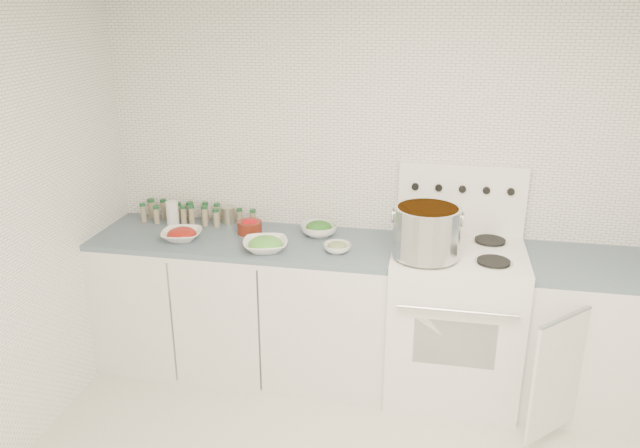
{
  "coord_description": "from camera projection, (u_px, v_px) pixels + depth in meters",
  "views": [
    {
      "loc": [
        0.32,
        -2.24,
        2.3
      ],
      "look_at": [
        -0.33,
        1.14,
        1.05
      ],
      "focal_mm": 35.0,
      "sensor_mm": 36.0,
      "label": 1
    }
  ],
  "objects": [
    {
      "name": "counter_right",
      "position": [
        598.0,
        336.0,
        3.62
      ],
      "size": [
        0.89,
        0.91,
        0.9
      ],
      "color": "white",
      "rests_on": "ground"
    },
    {
      "name": "stock_pot",
      "position": [
        427.0,
        230.0,
        3.42
      ],
      "size": [
        0.39,
        0.37,
        0.28
      ],
      "rotation": [
        0.0,
        0.0,
        0.34
      ],
      "color": "silver",
      "rests_on": "stove"
    },
    {
      "name": "bowl_pepper",
      "position": [
        250.0,
        226.0,
        3.92
      ],
      "size": [
        0.16,
        0.16,
        0.1
      ],
      "color": "#621D10",
      "rests_on": "counter_left"
    },
    {
      "name": "room_walls",
      "position": [
        349.0,
        204.0,
        2.38
      ],
      "size": [
        3.54,
        3.04,
        2.52
      ],
      "color": "white",
      "rests_on": "ground"
    },
    {
      "name": "counter_left",
      "position": [
        246.0,
        303.0,
        4.0
      ],
      "size": [
        1.85,
        0.62,
        0.9
      ],
      "color": "white",
      "rests_on": "ground"
    },
    {
      "name": "spice_cluster",
      "position": [
        190.0,
        213.0,
        4.1
      ],
      "size": [
        0.77,
        0.16,
        0.14
      ],
      "color": "gray",
      "rests_on": "counter_left"
    },
    {
      "name": "bowl_snowpea",
      "position": [
        265.0,
        245.0,
        3.65
      ],
      "size": [
        0.32,
        0.32,
        0.09
      ],
      "color": "white",
      "rests_on": "counter_left"
    },
    {
      "name": "salt_canister",
      "position": [
        172.0,
        213.0,
        4.05
      ],
      "size": [
        0.09,
        0.09,
        0.16
      ],
      "primitive_type": "cylinder",
      "rotation": [
        0.0,
        0.0,
        0.09
      ],
      "color": "white",
      "rests_on": "counter_left"
    },
    {
      "name": "bowl_broccoli",
      "position": [
        319.0,
        229.0,
        3.88
      ],
      "size": [
        0.29,
        0.29,
        0.09
      ],
      "color": "white",
      "rests_on": "counter_left"
    },
    {
      "name": "tin_can",
      "position": [
        228.0,
        215.0,
        4.09
      ],
      "size": [
        0.1,
        0.1,
        0.11
      ],
      "primitive_type": "cylinder",
      "rotation": [
        0.0,
        0.0,
        -0.3
      ],
      "color": "#A6A28C",
      "rests_on": "counter_left"
    },
    {
      "name": "bowl_tomato",
      "position": [
        182.0,
        234.0,
        3.81
      ],
      "size": [
        0.28,
        0.28,
        0.08
      ],
      "color": "white",
      "rests_on": "counter_left"
    },
    {
      "name": "stove",
      "position": [
        454.0,
        316.0,
        3.75
      ],
      "size": [
        0.76,
        0.7,
        1.36
      ],
      "color": "white",
      "rests_on": "ground"
    },
    {
      "name": "bowl_zucchini",
      "position": [
        337.0,
        247.0,
        3.63
      ],
      "size": [
        0.18,
        0.18,
        0.06
      ],
      "color": "white",
      "rests_on": "counter_left"
    }
  ]
}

